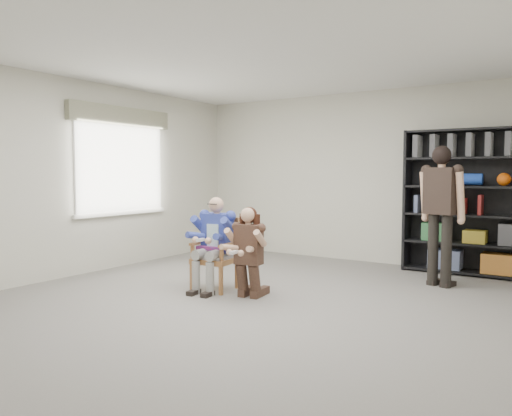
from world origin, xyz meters
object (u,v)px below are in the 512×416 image
Objects in this scene: bookshelf at (469,202)px; standing_man at (441,217)px; armchair at (215,254)px; seated_man at (215,243)px; kneeling_woman at (248,253)px.

bookshelf is 1.03m from standing_man.
armchair is at bearing -126.22° from standing_man.
seated_man reaches higher than kneeling_woman.
seated_man is (0.00, 0.00, 0.14)m from armchair.
armchair is at bearing 0.00° from seated_man.
kneeling_woman is 2.58m from standing_man.
bookshelf reaches higher than kneeling_woman.
standing_man reaches higher than kneeling_woman.
bookshelf is (2.47, 2.75, 0.46)m from seated_man.
seated_man is at bearing 161.99° from kneeling_woman.
seated_man is 0.65× the size of standing_man.
standing_man reaches higher than seated_man.
seated_man is at bearing -131.88° from bookshelf.
armchair is 0.50× the size of standing_man.
seated_man is 0.56× the size of bookshelf.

